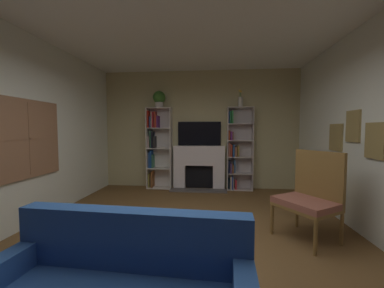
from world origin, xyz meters
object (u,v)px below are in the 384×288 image
armchair (310,195)px  coffee_table (148,245)px  fireplace (199,166)px  vase_with_flowers (240,100)px  bookshelf_right (237,151)px  bookshelf_left (157,146)px  potted_plant (159,99)px  tv (199,134)px

armchair → coffee_table: bearing=-151.0°
fireplace → vase_with_flowers: vase_with_flowers is taller
coffee_table → vase_with_flowers: bearing=70.8°
vase_with_flowers → bookshelf_right: bearing=151.1°
fireplace → bookshelf_left: size_ratio=0.68×
potted_plant → vase_with_flowers: bearing=0.0°
tv → potted_plant: potted_plant is taller
potted_plant → coffee_table: potted_plant is taller
bookshelf_left → armchair: size_ratio=1.70×
fireplace → tv: size_ratio=1.27×
bookshelf_left → bookshelf_right: same height
vase_with_flowers → bookshelf_left: bearing=179.1°
potted_plant → bookshelf_right: bearing=1.3°
bookshelf_left → vase_with_flowers: 2.30m
tv → bookshelf_left: bearing=-175.3°
fireplace → bookshelf_left: bearing=179.8°
bookshelf_right → potted_plant: potted_plant is taller
fireplace → coffee_table: (-0.25, -3.55, -0.22)m
fireplace → bookshelf_left: 1.15m
bookshelf_right → armchair: bookshelf_right is taller
armchair → coffee_table: armchair is taller
bookshelf_left → vase_with_flowers: bearing=-0.9°
tv → vase_with_flowers: size_ratio=2.54×
tv → potted_plant: size_ratio=2.59×
bookshelf_right → coffee_table: 3.79m
fireplace → bookshelf_right: (0.90, 0.01, 0.37)m
potted_plant → bookshelf_left: bearing=155.4°
bookshelf_right → armchair: bearing=-73.6°
potted_plant → armchair: bearing=-43.4°
bookshelf_right → armchair: (0.74, -2.51, -0.34)m
bookshelf_right → coffee_table: (-1.15, -3.56, -0.59)m
tv → vase_with_flowers: vase_with_flowers is taller
tv → vase_with_flowers: 1.26m
fireplace → bookshelf_right: bookshelf_right is taller
bookshelf_right → coffee_table: bearing=-108.0°
bookshelf_left → bookshelf_right: 1.95m
fireplace → armchair: (1.64, -2.50, 0.03)m
fireplace → tv: bearing=90.0°
fireplace → armchair: 2.99m
tv → armchair: (1.64, -2.59, -0.76)m
fireplace → potted_plant: size_ratio=3.29×
bookshelf_left → potted_plant: bearing=-24.6°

